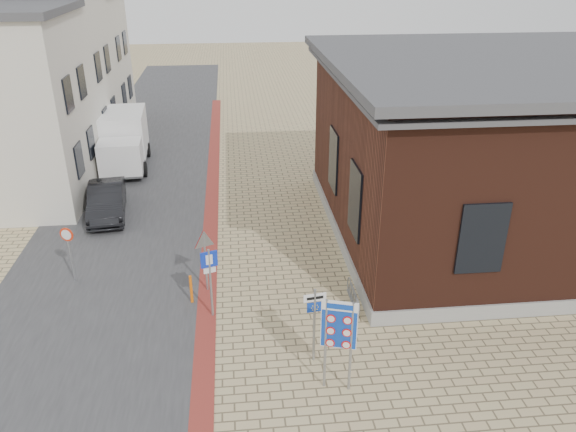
{
  "coord_description": "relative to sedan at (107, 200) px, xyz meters",
  "views": [
    {
      "loc": [
        -0.97,
        -12.54,
        10.19
      ],
      "look_at": [
        0.78,
        4.32,
        2.2
      ],
      "focal_mm": 35.0,
      "sensor_mm": 36.0,
      "label": 1
    }
  ],
  "objects": [
    {
      "name": "road_strip",
      "position": [
        0.86,
        5.12,
        -0.66
      ],
      "size": [
        7.0,
        60.0,
        0.02
      ],
      "primitive_type": "cube",
      "color": "#38383A",
      "rests_on": "ground"
    },
    {
      "name": "speed_sign",
      "position": [
        -0.14,
        -5.38,
        0.67
      ],
      "size": [
        0.47,
        0.18,
        2.05
      ],
      "rotation": [
        0.0,
        0.0,
        -0.33
      ],
      "color": "gray",
      "rests_on": "ground"
    },
    {
      "name": "parking_sign",
      "position": [
        4.56,
        -7.88,
        0.9
      ],
      "size": [
        0.5,
        0.19,
        2.33
      ],
      "rotation": [
        0.0,
        0.0,
        0.31
      ],
      "color": "gray",
      "rests_on": "ground"
    },
    {
      "name": "box_truck",
      "position": [
        -0.15,
        6.08,
        0.74
      ],
      "size": [
        2.51,
        5.37,
        2.74
      ],
      "rotation": [
        0.0,
        0.0,
        0.07
      ],
      "color": "slate",
      "rests_on": "ground"
    },
    {
      "name": "border_sign",
      "position": [
        7.79,
        -11.38,
        1.22
      ],
      "size": [
        0.87,
        0.31,
        2.64
      ],
      "rotation": [
        0.0,
        0.0,
        -0.3
      ],
      "color": "gray",
      "rests_on": "ground"
    },
    {
      "name": "bike_rack",
      "position": [
        9.01,
        -7.68,
        -0.41
      ],
      "size": [
        0.08,
        1.8,
        0.6
      ],
      "color": "slate",
      "rests_on": "ground"
    },
    {
      "name": "brick_building",
      "position": [
        15.36,
        -2.88,
        2.81
      ],
      "size": [
        13.0,
        13.0,
        6.8
      ],
      "color": "gray",
      "rests_on": "ground"
    },
    {
      "name": "ground",
      "position": [
        6.36,
        -9.88,
        -0.67
      ],
      "size": [
        120.0,
        120.0,
        0.0
      ],
      "primitive_type": "plane",
      "color": "tan",
      "rests_on": "ground"
    },
    {
      "name": "bollard",
      "position": [
        3.89,
        -7.08,
        -0.18
      ],
      "size": [
        0.11,
        0.11,
        0.99
      ],
      "primitive_type": "cylinder",
      "rotation": [
        0.0,
        0.0,
        0.27
      ],
      "color": "orange",
      "rests_on": "ground"
    },
    {
      "name": "curb_strip",
      "position": [
        4.36,
        0.12,
        -0.66
      ],
      "size": [
        0.6,
        40.0,
        0.02
      ],
      "primitive_type": "cube",
      "color": "maroon",
      "rests_on": "ground"
    },
    {
      "name": "sedan",
      "position": [
        0.0,
        0.0,
        0.0
      ],
      "size": [
        1.96,
        4.25,
        1.35
      ],
      "primitive_type": "imported",
      "rotation": [
        0.0,
        0.0,
        0.13
      ],
      "color": "black",
      "rests_on": "ground"
    },
    {
      "name": "townhouse_mid",
      "position": [
        -4.63,
        8.12,
        3.89
      ],
      "size": [
        7.4,
        6.4,
        9.1
      ],
      "color": "beige",
      "rests_on": "ground"
    },
    {
      "name": "essen_sign",
      "position": [
        7.36,
        -10.24,
        0.82
      ],
      "size": [
        0.61,
        0.13,
        2.28
      ],
      "rotation": [
        0.0,
        0.0,
        0.15
      ],
      "color": "gray",
      "rests_on": "ground"
    },
    {
      "name": "townhouse_far",
      "position": [
        -4.63,
        14.12,
        3.49
      ],
      "size": [
        7.4,
        6.4,
        8.3
      ],
      "color": "beige",
      "rests_on": "ground"
    },
    {
      "name": "yield_sign",
      "position": [
        4.36,
        -6.38,
        0.96
      ],
      "size": [
        0.73,
        0.37,
        2.17
      ],
      "rotation": [
        0.0,
        0.0,
        0.43
      ],
      "color": "gray",
      "rests_on": "ground"
    }
  ]
}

